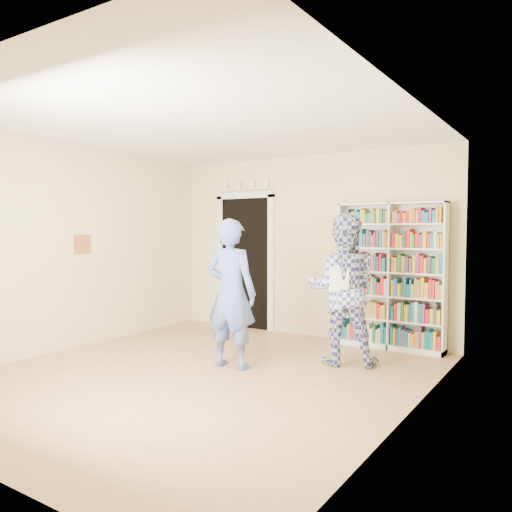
# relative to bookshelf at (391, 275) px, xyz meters

# --- Properties ---
(floor) EXTENTS (5.00, 5.00, 0.00)m
(floor) POSITION_rel_bookshelf_xyz_m (-1.35, -2.34, -0.99)
(floor) COLOR #9C794B
(floor) RESTS_ON ground
(ceiling) EXTENTS (5.00, 5.00, 0.00)m
(ceiling) POSITION_rel_bookshelf_xyz_m (-1.35, -2.34, 1.71)
(ceiling) COLOR white
(ceiling) RESTS_ON wall_back
(wall_back) EXTENTS (4.50, 0.00, 4.50)m
(wall_back) POSITION_rel_bookshelf_xyz_m (-1.35, 0.16, 0.36)
(wall_back) COLOR beige
(wall_back) RESTS_ON floor
(wall_left) EXTENTS (0.00, 5.00, 5.00)m
(wall_left) POSITION_rel_bookshelf_xyz_m (-3.60, -2.34, 0.36)
(wall_left) COLOR beige
(wall_left) RESTS_ON floor
(wall_right) EXTENTS (0.00, 5.00, 5.00)m
(wall_right) POSITION_rel_bookshelf_xyz_m (0.90, -2.34, 0.36)
(wall_right) COLOR beige
(wall_right) RESTS_ON floor
(bookshelf) EXTENTS (1.42, 0.27, 1.95)m
(bookshelf) POSITION_rel_bookshelf_xyz_m (0.00, 0.00, 0.00)
(bookshelf) COLOR white
(bookshelf) RESTS_ON floor
(doorway) EXTENTS (1.10, 0.08, 2.43)m
(doorway) POSITION_rel_bookshelf_xyz_m (-2.45, 0.13, 0.19)
(doorway) COLOR black
(doorway) RESTS_ON floor
(wall_art) EXTENTS (0.03, 0.25, 0.25)m
(wall_art) POSITION_rel_bookshelf_xyz_m (-3.58, -2.14, 0.41)
(wall_art) COLOR brown
(wall_art) RESTS_ON wall_left
(man_blue) EXTENTS (0.67, 0.47, 1.72)m
(man_blue) POSITION_rel_bookshelf_xyz_m (-1.25, -1.91, -0.13)
(man_blue) COLOR #4E67AD
(man_blue) RESTS_ON floor
(man_plaid) EXTENTS (1.05, 0.95, 1.77)m
(man_plaid) POSITION_rel_bookshelf_xyz_m (-0.24, -1.05, -0.10)
(man_plaid) COLOR navy
(man_plaid) RESTS_ON floor
(paper_sheet) EXTENTS (0.20, 0.10, 0.31)m
(paper_sheet) POSITION_rel_bookshelf_xyz_m (-0.17, -1.31, 0.06)
(paper_sheet) COLOR white
(paper_sheet) RESTS_ON man_plaid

